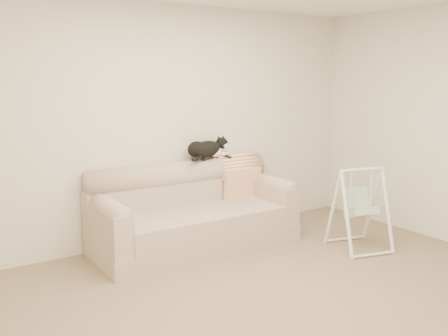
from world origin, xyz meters
The scene contains 8 objects.
ground_plane centered at (0.00, 0.00, 0.00)m, with size 5.00×5.00×0.00m, color brown.
room_shell centered at (0.00, 0.00, 1.53)m, with size 5.04×4.04×2.60m.
sofa centered at (0.05, 1.62, 0.35)m, with size 2.20×0.93×0.90m.
remote_a centered at (0.39, 1.85, 0.91)m, with size 0.19×0.12×0.03m.
remote_b centered at (0.61, 1.83, 0.91)m, with size 0.15×0.16×0.02m.
tuxedo_cat centered at (0.38, 1.85, 1.01)m, with size 0.62×0.37×0.25m.
throw_blanket centered at (0.78, 1.84, 0.72)m, with size 0.49×0.38×0.58m.
baby_swing centered at (1.50, 0.55, 0.44)m, with size 0.66×0.69×0.89m.
Camera 1 is at (-2.55, -2.96, 1.82)m, focal length 40.00 mm.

